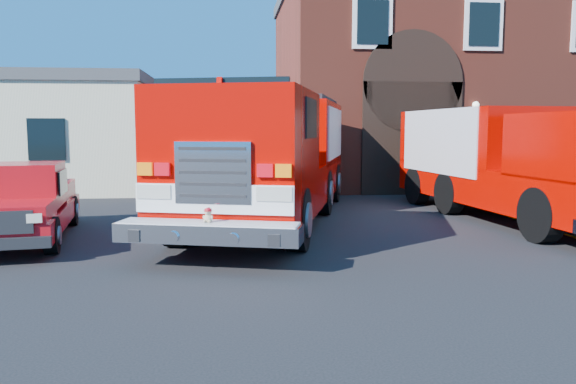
{
  "coord_description": "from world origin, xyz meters",
  "views": [
    {
      "loc": [
        -0.98,
        -10.47,
        2.35
      ],
      "look_at": [
        0.0,
        -1.2,
        1.3
      ],
      "focal_mm": 35.0,
      "sensor_mm": 36.0,
      "label": 1
    }
  ],
  "objects": [
    {
      "name": "ground",
      "position": [
        0.0,
        0.0,
        0.0
      ],
      "size": [
        100.0,
        100.0,
        0.0
      ],
      "primitive_type": "plane",
      "color": "black",
      "rests_on": "ground"
    },
    {
      "name": "parking_stripe_near",
      "position": [
        6.5,
        1.0,
        0.0
      ],
      "size": [
        0.12,
        3.0,
        0.01
      ],
      "primitive_type": "cube",
      "color": "yellow",
      "rests_on": "ground"
    },
    {
      "name": "parking_stripe_mid",
      "position": [
        6.5,
        4.0,
        0.0
      ],
      "size": [
        0.12,
        3.0,
        0.01
      ],
      "primitive_type": "cube",
      "color": "yellow",
      "rests_on": "ground"
    },
    {
      "name": "parking_stripe_far",
      "position": [
        6.5,
        7.0,
        0.0
      ],
      "size": [
        0.12,
        3.0,
        0.01
      ],
      "primitive_type": "cube",
      "color": "yellow",
      "rests_on": "ground"
    },
    {
      "name": "fire_station",
      "position": [
        8.99,
        13.98,
        4.25
      ],
      "size": [
        15.2,
        10.2,
        8.45
      ],
      "color": "maroon",
      "rests_on": "ground"
    },
    {
      "name": "side_building",
      "position": [
        -9.0,
        13.0,
        2.2
      ],
      "size": [
        10.2,
        8.2,
        4.35
      ],
      "color": "beige",
      "rests_on": "ground"
    },
    {
      "name": "fire_engine",
      "position": [
        0.12,
        3.88,
        1.7
      ],
      "size": [
        5.72,
        11.04,
        3.28
      ],
      "color": "black",
      "rests_on": "ground"
    },
    {
      "name": "pickup_truck",
      "position": [
        -5.34,
        1.81,
        0.78
      ],
      "size": [
        2.55,
        5.24,
        1.65
      ],
      "color": "black",
      "rests_on": "ground"
    },
    {
      "name": "secondary_truck",
      "position": [
        6.31,
        3.49,
        1.58
      ],
      "size": [
        3.53,
        9.13,
        2.89
      ],
      "color": "black",
      "rests_on": "ground"
    }
  ]
}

